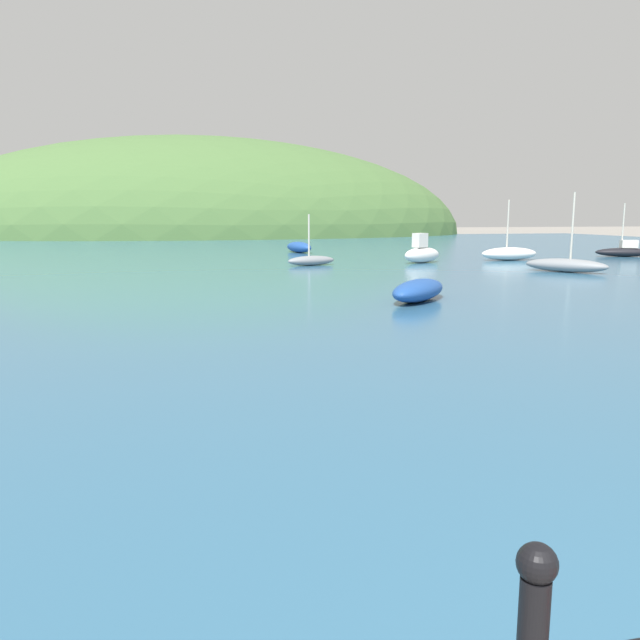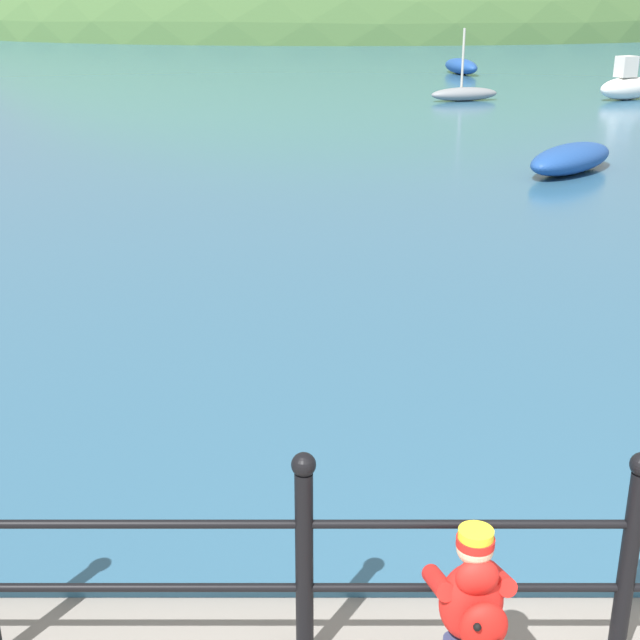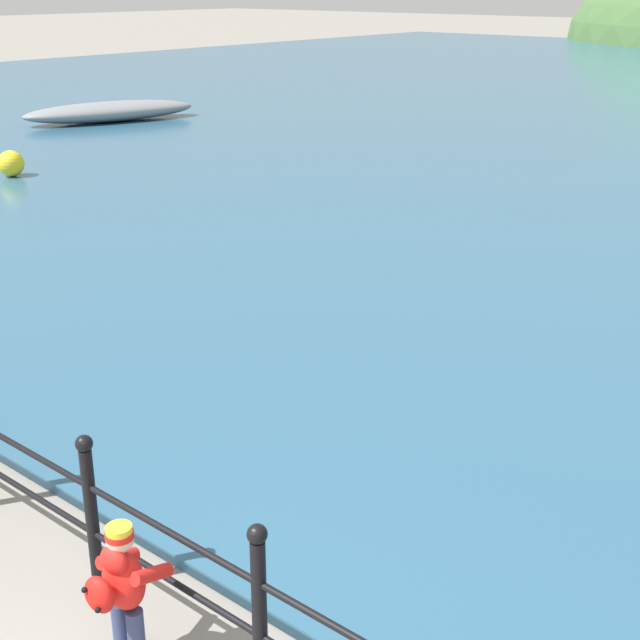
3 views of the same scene
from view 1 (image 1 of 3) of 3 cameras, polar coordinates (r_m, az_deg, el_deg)
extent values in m
cube|color=#2D5B7A|center=(32.11, -8.87, 5.77)|extent=(80.00, 60.00, 0.10)
ellipsoid|color=#476B38|center=(66.45, -11.06, 7.59)|extent=(56.36, 31.00, 19.89)
sphere|color=black|center=(2.02, 19.24, -20.26)|extent=(0.12, 0.12, 0.12)
ellipsoid|color=#1E4793|center=(15.05, 8.99, 2.70)|extent=(2.32, 2.45, 0.52)
ellipsoid|color=gray|center=(24.11, 21.56, 4.67)|extent=(2.35, 2.78, 0.48)
cylinder|color=beige|center=(24.00, 22.10, 7.99)|extent=(0.07, 0.07, 2.34)
ellipsoid|color=silver|center=(27.12, 9.31, 5.88)|extent=(2.17, 1.62, 0.67)
cube|color=silver|center=(26.97, 9.13, 7.21)|extent=(0.70, 0.63, 0.60)
ellipsoid|color=silver|center=(29.57, 16.90, 5.81)|extent=(2.66, 1.01, 0.58)
cylinder|color=beige|center=(29.46, 16.80, 8.43)|extent=(0.07, 0.07, 2.11)
ellipsoid|color=gray|center=(25.38, -0.80, 5.45)|extent=(2.15, 1.10, 0.39)
cylinder|color=beige|center=(25.28, -1.02, 7.77)|extent=(0.07, 0.07, 1.66)
ellipsoid|color=#1E4793|center=(34.11, -1.93, 6.67)|extent=(1.40, 2.69, 0.59)
ellipsoid|color=black|center=(34.21, 26.03, 5.59)|extent=(2.80, 1.67, 0.43)
cube|color=silver|center=(34.25, 26.40, 6.25)|extent=(0.86, 0.67, 0.38)
cylinder|color=beige|center=(34.12, 25.98, 7.76)|extent=(0.07, 0.07, 2.16)
camera|label=2|loc=(2.71, 143.95, 16.87)|focal=50.00mm
camera|label=3|loc=(6.06, 95.33, 17.56)|focal=50.00mm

